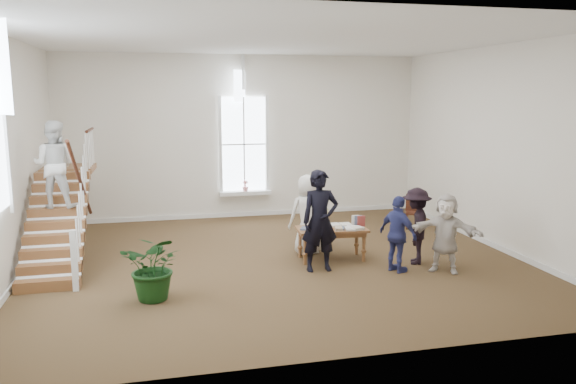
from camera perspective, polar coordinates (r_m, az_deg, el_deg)
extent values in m
plane|color=#402D19|center=(11.79, -1.02, -6.99)|extent=(10.00, 10.00, 0.00)
plane|color=silver|center=(15.75, -4.54, 5.59)|extent=(10.00, 0.00, 10.00)
plane|color=silver|center=(7.05, 6.71, 0.23)|extent=(10.00, 0.00, 10.00)
plane|color=silver|center=(11.39, -26.49, 2.94)|extent=(0.00, 9.00, 9.00)
plane|color=silver|center=(13.32, 20.52, 4.22)|extent=(0.00, 9.00, 9.00)
plane|color=white|center=(11.33, -1.10, 15.34)|extent=(10.00, 10.00, 0.00)
cube|color=white|center=(15.77, -4.36, -0.08)|extent=(1.45, 0.28, 0.10)
plane|color=white|center=(15.71, -4.50, 4.85)|extent=(2.60, 0.00, 2.60)
plane|color=white|center=(15.65, -4.58, 10.69)|extent=(0.60, 0.60, 0.85)
cube|color=white|center=(16.04, -4.42, -2.24)|extent=(10.00, 0.04, 0.12)
imported|color=pink|center=(15.71, -4.36, 0.62)|extent=(0.17, 0.17, 0.30)
cube|color=brown|center=(10.93, -23.21, -8.63)|extent=(1.10, 0.30, 0.20)
cube|color=brown|center=(11.16, -23.02, -7.18)|extent=(1.10, 0.30, 0.20)
cube|color=brown|center=(11.39, -22.84, -5.78)|extent=(1.10, 0.30, 0.20)
cube|color=brown|center=(11.62, -22.67, -4.44)|extent=(1.10, 0.30, 0.20)
cube|color=brown|center=(11.87, -22.50, -3.15)|extent=(1.10, 0.30, 0.20)
cube|color=brown|center=(12.12, -22.34, -1.92)|extent=(1.10, 0.30, 0.20)
cube|color=brown|center=(12.37, -22.19, -0.73)|extent=(1.10, 0.30, 0.20)
cube|color=brown|center=(12.63, -22.05, 0.40)|extent=(1.10, 0.30, 0.20)
cube|color=brown|center=(12.90, -21.91, 1.50)|extent=(1.10, 0.30, 0.20)
cube|color=brown|center=(13.77, -21.38, 2.19)|extent=(1.10, 1.20, 0.12)
cube|color=white|center=(10.58, -20.88, -6.53)|extent=(0.10, 0.10, 1.10)
cylinder|color=#361A0E|center=(11.64, -20.35, 1.01)|extent=(0.07, 2.74, 1.86)
imported|color=silver|center=(11.97, -22.64, 2.60)|extent=(0.94, 0.79, 1.72)
cube|color=brown|center=(11.75, 4.47, -3.78)|extent=(1.48, 0.80, 0.05)
cube|color=brown|center=(11.76, 4.46, -4.14)|extent=(1.36, 0.68, 0.10)
cylinder|color=brown|center=(11.45, 1.73, -5.90)|extent=(0.07, 0.07, 0.63)
cylinder|color=brown|center=(11.76, 7.71, -5.56)|extent=(0.07, 0.07, 0.63)
cylinder|color=brown|center=(11.94, 1.22, -5.23)|extent=(0.07, 0.07, 0.63)
cylinder|color=brown|center=(12.24, 6.97, -4.93)|extent=(0.07, 0.07, 0.63)
cube|color=silver|center=(11.96, 5.84, -3.32)|extent=(0.23, 0.26, 0.05)
cube|color=beige|center=(11.49, 3.45, -3.89)|extent=(0.23, 0.20, 0.02)
cube|color=tan|center=(11.74, 3.05, -3.59)|extent=(0.20, 0.29, 0.02)
cube|color=silver|center=(11.62, 6.32, -3.74)|extent=(0.24, 0.29, 0.04)
cube|color=#4C5972|center=(11.67, 5.39, -3.68)|extent=(0.22, 0.30, 0.03)
cube|color=maroon|center=(11.69, 3.02, -3.55)|extent=(0.24, 0.28, 0.06)
cube|color=white|center=(11.75, 2.65, -3.50)|extent=(0.18, 0.25, 0.06)
cube|color=#BFB299|center=(11.86, 3.12, -3.39)|extent=(0.19, 0.28, 0.05)
cube|color=silver|center=(11.92, 4.76, -3.35)|extent=(0.21, 0.27, 0.04)
cube|color=beige|center=(11.67, 6.94, -3.70)|extent=(0.27, 0.28, 0.04)
cube|color=tan|center=(11.61, 5.17, -3.70)|extent=(0.19, 0.30, 0.05)
cube|color=silver|center=(11.89, 5.74, -3.45)|extent=(0.28, 0.33, 0.02)
cube|color=#4C5972|center=(11.60, 1.77, -3.72)|extent=(0.26, 0.31, 0.03)
cube|color=maroon|center=(11.56, 3.42, -3.79)|extent=(0.28, 0.34, 0.03)
cube|color=white|center=(11.70, 6.58, -3.62)|extent=(0.31, 0.32, 0.05)
cube|color=#BFB299|center=(11.55, 3.38, -3.76)|extent=(0.18, 0.29, 0.05)
cube|color=silver|center=(11.51, 3.60, -3.81)|extent=(0.22, 0.32, 0.05)
cube|color=beige|center=(11.66, 7.04, -3.67)|extent=(0.29, 0.27, 0.05)
imported|color=black|center=(10.93, 3.27, -2.95)|extent=(0.73, 0.48, 2.00)
imported|color=silver|center=(12.16, 2.05, -2.26)|extent=(0.89, 0.62, 1.73)
imported|color=#CBBA7F|center=(12.71, 2.76, -1.76)|extent=(0.99, 0.88, 1.71)
imported|color=navy|center=(11.09, 11.11, -4.23)|extent=(0.70, 0.95, 1.50)
imported|color=black|center=(11.73, 12.89, -3.37)|extent=(0.95, 1.16, 1.56)
imported|color=silver|center=(11.31, 15.70, -4.04)|extent=(1.43, 1.20, 1.54)
imported|color=black|center=(9.73, -13.35, -7.39)|extent=(1.29, 1.21, 1.15)
cube|color=#361A0E|center=(14.82, 12.59, -2.10)|extent=(0.50, 0.50, 0.05)
cube|color=#361A0E|center=(14.94, 12.61, -1.05)|extent=(0.36, 0.19, 0.45)
cylinder|color=#361A0E|center=(14.71, 11.97, -2.99)|extent=(0.04, 0.04, 0.40)
cylinder|color=#361A0E|center=(14.72, 13.17, -3.03)|extent=(0.04, 0.04, 0.40)
cylinder|color=#361A0E|center=(15.01, 11.96, -2.73)|extent=(0.04, 0.04, 0.40)
cylinder|color=#361A0E|center=(15.02, 13.13, -2.77)|extent=(0.04, 0.04, 0.40)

